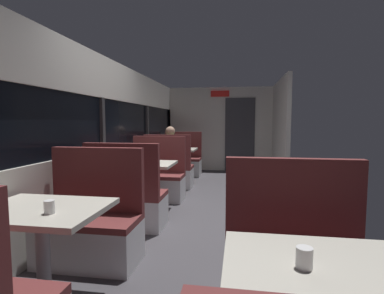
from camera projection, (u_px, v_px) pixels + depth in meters
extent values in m
cube|color=#423F44|center=(201.00, 220.00, 4.09)|extent=(3.30, 9.20, 0.02)
cube|color=beige|center=(102.00, 182.00, 4.27)|extent=(0.08, 8.40, 0.95)
cube|color=beige|center=(100.00, 76.00, 4.14)|extent=(0.08, 8.40, 0.60)
cube|color=black|center=(100.00, 124.00, 4.20)|extent=(0.03, 8.40, 0.75)
cube|color=#2D2D30|center=(102.00, 124.00, 4.20)|extent=(0.06, 0.08, 0.75)
cube|color=#2D2D30|center=(147.00, 123.00, 6.26)|extent=(0.06, 0.08, 0.75)
cube|color=#2D2D30|center=(170.00, 123.00, 8.33)|extent=(0.06, 0.08, 0.75)
cube|color=beige|center=(220.00, 129.00, 8.12)|extent=(2.90, 0.08, 2.30)
cube|color=#333338|center=(240.00, 135.00, 8.00)|extent=(0.80, 0.04, 2.00)
cube|color=red|center=(220.00, 94.00, 7.98)|extent=(0.50, 0.03, 0.16)
cube|color=beige|center=(280.00, 131.00, 6.72)|extent=(0.08, 2.40, 2.30)
cylinder|color=#9E9EA3|center=(43.00, 260.00, 2.14)|extent=(0.10, 0.10, 0.70)
cube|color=beige|center=(41.00, 210.00, 2.11)|extent=(0.90, 0.70, 0.04)
cube|color=silver|center=(89.00, 243.00, 2.80)|extent=(0.95, 0.50, 0.39)
cube|color=brown|center=(89.00, 220.00, 2.78)|extent=(0.95, 0.50, 0.06)
cube|color=brown|center=(98.00, 179.00, 2.96)|extent=(0.95, 0.08, 0.65)
cylinder|color=#9E9EA3|center=(144.00, 188.00, 4.44)|extent=(0.10, 0.10, 0.70)
cube|color=beige|center=(144.00, 164.00, 4.41)|extent=(0.90, 0.70, 0.04)
cube|color=silver|center=(128.00, 211.00, 3.80)|extent=(0.95, 0.50, 0.39)
cube|color=brown|center=(128.00, 194.00, 3.78)|extent=(0.95, 0.50, 0.06)
cube|color=brown|center=(121.00, 170.00, 3.55)|extent=(0.95, 0.08, 0.65)
cube|color=silver|center=(156.00, 188.00, 5.10)|extent=(0.95, 0.50, 0.39)
cube|color=brown|center=(156.00, 176.00, 5.08)|extent=(0.95, 0.50, 0.06)
cube|color=brown|center=(159.00, 154.00, 5.26)|extent=(0.95, 0.08, 0.65)
cylinder|color=#9E9EA3|center=(176.00, 165.00, 6.74)|extent=(0.10, 0.10, 0.70)
cube|color=beige|center=(176.00, 150.00, 6.71)|extent=(0.90, 0.70, 0.04)
cube|color=silver|center=(170.00, 177.00, 6.10)|extent=(0.95, 0.50, 0.39)
cube|color=brown|center=(170.00, 167.00, 6.08)|extent=(0.95, 0.50, 0.06)
cube|color=brown|center=(167.00, 151.00, 5.84)|extent=(0.95, 0.08, 0.65)
cube|color=silver|center=(182.00, 168.00, 7.40)|extent=(0.95, 0.50, 0.39)
cube|color=brown|center=(182.00, 159.00, 7.38)|extent=(0.95, 0.50, 0.06)
cube|color=brown|center=(183.00, 144.00, 7.56)|extent=(0.95, 0.08, 0.65)
cube|color=beige|center=(330.00, 272.00, 1.24)|extent=(0.90, 0.70, 0.04)
cube|color=brown|center=(297.00, 265.00, 1.92)|extent=(0.95, 0.50, 0.06)
cube|color=brown|center=(293.00, 203.00, 2.09)|extent=(0.95, 0.08, 0.65)
cube|color=#26262D|center=(170.00, 176.00, 6.10)|extent=(0.30, 0.36, 0.45)
cube|color=#59724C|center=(170.00, 151.00, 6.10)|extent=(0.34, 0.22, 0.60)
sphere|color=tan|center=(170.00, 131.00, 6.09)|extent=(0.20, 0.20, 0.20)
cylinder|color=#59724C|center=(163.00, 149.00, 6.31)|extent=(0.07, 0.28, 0.07)
cylinder|color=#59724C|center=(181.00, 149.00, 6.25)|extent=(0.07, 0.28, 0.07)
cylinder|color=white|center=(304.00, 258.00, 1.23)|extent=(0.07, 0.07, 0.09)
cylinder|color=white|center=(49.00, 207.00, 1.97)|extent=(0.07, 0.07, 0.09)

